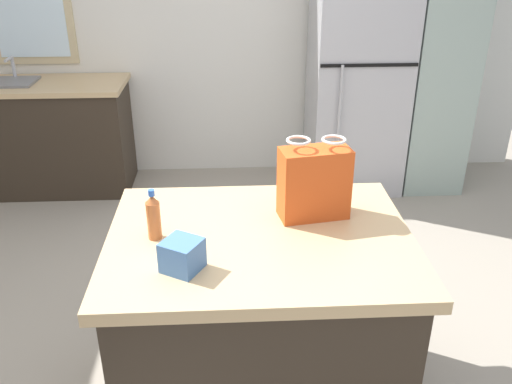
% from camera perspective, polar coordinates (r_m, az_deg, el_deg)
% --- Properties ---
extents(ground, '(6.51, 6.51, 0.00)m').
position_cam_1_polar(ground, '(3.05, -4.01, -15.57)').
color(ground, '#9E9384').
extents(back_wall, '(5.42, 0.13, 2.66)m').
position_cam_1_polar(back_wall, '(4.77, -4.53, 17.59)').
color(back_wall, silver).
rests_on(back_wall, ground).
extents(kitchen_island, '(1.24, 0.95, 0.89)m').
position_cam_1_polar(kitchen_island, '(2.47, 0.39, -13.38)').
color(kitchen_island, '#33281E').
rests_on(kitchen_island, ground).
extents(refrigerator, '(0.74, 0.71, 1.78)m').
position_cam_1_polar(refrigerator, '(4.57, 10.51, 11.22)').
color(refrigerator, '#B7B7BC').
rests_on(refrigerator, ground).
extents(tall_cabinet, '(0.49, 0.63, 2.24)m').
position_cam_1_polar(tall_cabinet, '(4.71, 18.54, 13.67)').
color(tall_cabinet, '#9EB2A8').
rests_on(tall_cabinet, ground).
extents(sink_counter, '(1.39, 0.62, 1.09)m').
position_cam_1_polar(sink_counter, '(4.86, -21.21, 5.51)').
color(sink_counter, '#33281E').
rests_on(sink_counter, ground).
extents(shopping_bag, '(0.31, 0.19, 0.35)m').
position_cam_1_polar(shopping_bag, '(2.31, 6.09, 0.99)').
color(shopping_bag, '#DB511E').
rests_on(shopping_bag, kitchen_island).
extents(small_box, '(0.18, 0.17, 0.12)m').
position_cam_1_polar(small_box, '(2.00, -7.72, -6.56)').
color(small_box, '#4775B7').
rests_on(small_box, kitchen_island).
extents(bottle, '(0.06, 0.06, 0.21)m').
position_cam_1_polar(bottle, '(2.20, -10.65, -2.58)').
color(bottle, '#C66633').
rests_on(bottle, kitchen_island).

